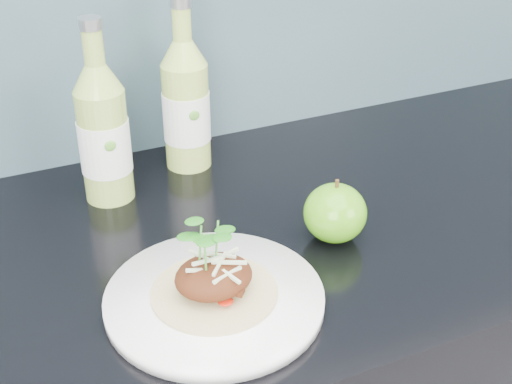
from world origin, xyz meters
TOP-DOWN VIEW (x-y plane):
  - dinner_plate at (-0.07, 1.56)m, footprint 0.29×0.29m
  - pork_taco at (-0.07, 1.56)m, footprint 0.15×0.15m
  - green_apple at (0.12, 1.63)m, footprint 0.10×0.10m
  - cider_bottle_left at (-0.12, 1.86)m, footprint 0.09×0.09m
  - cider_bottle_right at (0.02, 1.90)m, footprint 0.08×0.08m

SIDE VIEW (x-z plane):
  - dinner_plate at x=-0.07m, z-range 0.90..0.92m
  - green_apple at x=0.12m, z-range 0.90..0.98m
  - pork_taco at x=-0.07m, z-range 0.90..0.99m
  - cider_bottle_left at x=-0.12m, z-range 0.87..1.13m
  - cider_bottle_right at x=0.02m, z-range 0.87..1.13m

